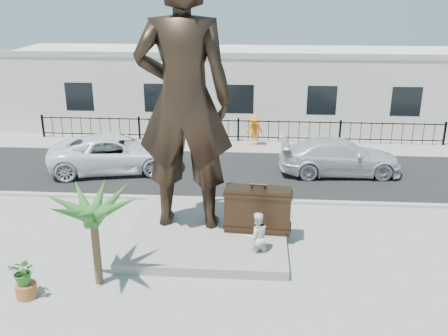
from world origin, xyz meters
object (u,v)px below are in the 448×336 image
object	(u,v)px
statue	(184,100)
tourist	(257,236)
car_white	(116,153)
suitcase	(258,209)

from	to	relation	value
statue	tourist	xyz separation A→B (m)	(2.42, -1.81, -3.80)
statue	car_white	size ratio (longest dim) A/B	1.45
suitcase	tourist	size ratio (longest dim) A/B	1.37
suitcase	statue	bearing A→B (deg)	173.99
tourist	car_white	size ratio (longest dim) A/B	0.26
suitcase	car_white	distance (m)	9.02
statue	car_white	world-z (taller)	statue
suitcase	tourist	world-z (taller)	suitcase
car_white	statue	bearing A→B (deg)	-156.80
tourist	car_white	xyz separation A→B (m)	(-6.53, 7.59, 0.05)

